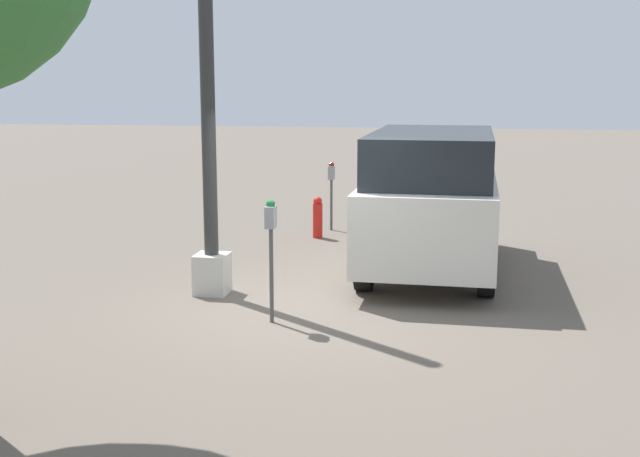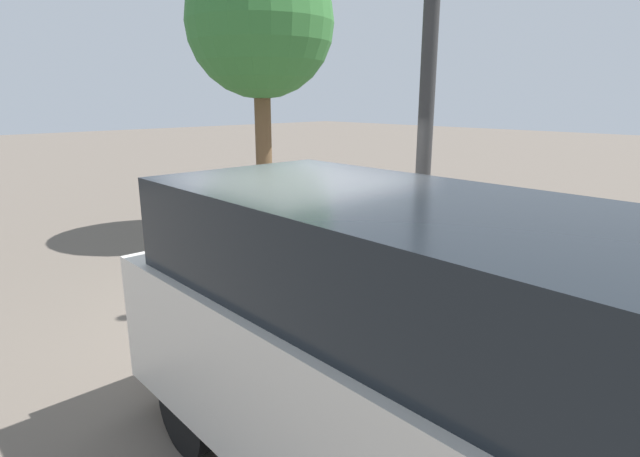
{
  "view_description": "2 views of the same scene",
  "coord_description": "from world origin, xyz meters",
  "px_view_note": "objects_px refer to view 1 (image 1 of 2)",
  "views": [
    {
      "loc": [
        -9.49,
        -1.75,
        2.88
      ],
      "look_at": [
        -0.62,
        -0.25,
        1.21
      ],
      "focal_mm": 45.0,
      "sensor_mm": 36.0,
      "label": 1
    },
    {
      "loc": [
        4.38,
        -3.85,
        2.71
      ],
      "look_at": [
        -0.23,
        0.6,
        1.04
      ],
      "focal_mm": 28.0,
      "sensor_mm": 36.0,
      "label": 2
    }
  ],
  "objects_px": {
    "parking_meter_near": "(271,233)",
    "lamp_post": "(209,131)",
    "parked_van": "(432,197)",
    "parking_meter_far": "(331,180)",
    "fire_hydrant": "(318,217)"
  },
  "relations": [
    {
      "from": "parking_meter_near",
      "to": "lamp_post",
      "type": "distance_m",
      "value": 1.95
    },
    {
      "from": "fire_hydrant",
      "to": "parking_meter_far",
      "type": "bearing_deg",
      "value": -9.18
    },
    {
      "from": "parking_meter_far",
      "to": "fire_hydrant",
      "type": "distance_m",
      "value": 1.01
    },
    {
      "from": "parking_meter_far",
      "to": "fire_hydrant",
      "type": "height_order",
      "value": "parking_meter_far"
    },
    {
      "from": "lamp_post",
      "to": "parked_van",
      "type": "height_order",
      "value": "lamp_post"
    },
    {
      "from": "lamp_post",
      "to": "parking_meter_far",
      "type": "bearing_deg",
      "value": -10.1
    },
    {
      "from": "parking_meter_near",
      "to": "parked_van",
      "type": "height_order",
      "value": "parked_van"
    },
    {
      "from": "parked_van",
      "to": "parking_meter_far",
      "type": "bearing_deg",
      "value": 34.46
    },
    {
      "from": "parking_meter_near",
      "to": "parked_van",
      "type": "relative_size",
      "value": 0.33
    },
    {
      "from": "parking_meter_near",
      "to": "lamp_post",
      "type": "bearing_deg",
      "value": 43.16
    },
    {
      "from": "parking_meter_far",
      "to": "lamp_post",
      "type": "relative_size",
      "value": 0.22
    },
    {
      "from": "parking_meter_near",
      "to": "lamp_post",
      "type": "relative_size",
      "value": 0.25
    },
    {
      "from": "lamp_post",
      "to": "fire_hydrant",
      "type": "bearing_deg",
      "value": -10.28
    },
    {
      "from": "parking_meter_near",
      "to": "lamp_post",
      "type": "height_order",
      "value": "lamp_post"
    },
    {
      "from": "parking_meter_far",
      "to": "lamp_post",
      "type": "xyz_separation_m",
      "value": [
        -4.94,
        0.88,
        1.24
      ]
    }
  ]
}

